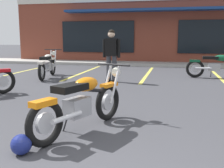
{
  "coord_description": "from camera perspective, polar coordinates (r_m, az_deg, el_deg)",
  "views": [
    {
      "loc": [
        1.0,
        -1.7,
        1.44
      ],
      "look_at": [
        -0.14,
        3.35,
        0.55
      ],
      "focal_mm": 44.03,
      "sensor_mm": 36.0,
      "label": 1
    }
  ],
  "objects": [
    {
      "name": "ground_plane",
      "position": [
        6.01,
        2.81,
        -4.13
      ],
      "size": [
        80.0,
        80.0,
        0.0
      ],
      "primitive_type": "plane",
      "color": "#3D3D42"
    },
    {
      "name": "sidewalk_kerb",
      "position": [
        14.39,
        8.75,
        4.17
      ],
      "size": [
        22.0,
        1.8,
        0.14
      ],
      "primitive_type": "cube",
      "color": "#A8A59E",
      "rests_on": "ground_plane"
    },
    {
      "name": "brick_storefront_building",
      "position": [
        18.03,
        9.77,
        10.76
      ],
      "size": [
        15.95,
        7.19,
        3.6
      ],
      "color": "brown",
      "rests_on": "ground_plane"
    },
    {
      "name": "painted_stall_lines",
      "position": [
        10.83,
        7.36,
        2.04
      ],
      "size": [
        10.59,
        4.8,
        0.01
      ],
      "color": "#DBCC4C",
      "rests_on": "ground_plane"
    },
    {
      "name": "motorcycle_foreground_classic",
      "position": [
        4.22,
        -6.31,
        -3.71
      ],
      "size": [
        1.06,
        2.01,
        0.98
      ],
      "color": "black",
      "rests_on": "ground_plane"
    },
    {
      "name": "motorcycle_black_cruiser",
      "position": [
        10.33,
        21.02,
        3.67
      ],
      "size": [
        2.11,
        0.66,
        0.98
      ],
      "color": "black",
      "rests_on": "ground_plane"
    },
    {
      "name": "motorcycle_blue_standard",
      "position": [
        10.04,
        -13.23,
        3.9
      ],
      "size": [
        0.81,
        2.09,
        0.98
      ],
      "color": "black",
      "rests_on": "ground_plane"
    },
    {
      "name": "person_in_black_shirt",
      "position": [
        8.87,
        -0.12,
        6.58
      ],
      "size": [
        0.61,
        0.32,
        1.68
      ],
      "color": "black",
      "rests_on": "ground_plane"
    },
    {
      "name": "helmet_on_pavement",
      "position": [
        3.65,
        -18.32,
        -11.83
      ],
      "size": [
        0.26,
        0.26,
        0.26
      ],
      "color": "navy",
      "rests_on": "ground_plane"
    }
  ]
}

